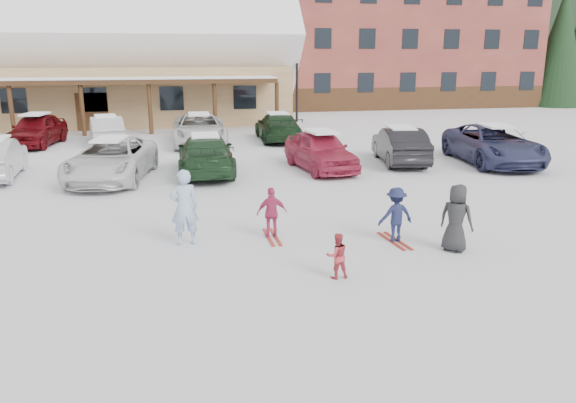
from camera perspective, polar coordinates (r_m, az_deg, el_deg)
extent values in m
plane|color=white|center=(12.68, -0.45, -5.58)|extent=(160.00, 160.00, 0.00)
cube|color=tan|center=(40.33, -21.29, 10.12)|extent=(28.00, 10.00, 3.60)
cube|color=#422814|center=(34.18, -23.17, 11.12)|extent=(25.20, 2.60, 0.25)
cube|color=white|center=(40.26, -21.80, 15.41)|extent=(29.12, 9.69, 9.69)
cube|color=maroon|center=(52.93, 9.22, 16.36)|extent=(24.00, 14.00, 12.00)
cube|color=maroon|center=(49.74, -8.44, 14.77)|extent=(7.00, 12.60, 9.00)
cube|color=#422814|center=(46.57, 11.97, 10.18)|extent=(24.00, 0.10, 1.80)
cylinder|color=black|center=(37.49, 0.91, 12.95)|extent=(0.16, 0.16, 6.38)
cube|color=black|center=(37.52, 0.93, 18.01)|extent=(0.50, 0.25, 0.25)
cylinder|color=black|center=(54.41, 25.43, 9.46)|extent=(0.60, 0.60, 1.32)
cone|color=black|center=(54.31, 26.11, 15.34)|extent=(4.84, 4.84, 9.90)
cylinder|color=black|center=(56.41, -2.94, 10.87)|extent=(0.60, 0.60, 1.08)
cone|color=black|center=(56.28, -3.00, 15.54)|extent=(3.96, 3.96, 8.10)
cylinder|color=black|center=(68.21, 21.19, 10.72)|extent=(0.60, 0.60, 1.38)
cone|color=black|center=(68.14, 21.66, 15.63)|extent=(5.06, 5.06, 10.35)
imported|color=#9EB9DD|center=(13.41, -10.49, -0.60)|extent=(0.71, 0.51, 1.83)
imported|color=#BC363F|center=(11.39, 5.01, -5.51)|extent=(0.48, 0.38, 0.95)
imported|color=#191E41|center=(13.68, 10.89, -1.34)|extent=(0.91, 0.58, 1.34)
cube|color=maroon|center=(13.88, 10.76, -3.95)|extent=(0.34, 1.41, 0.03)
imported|color=#BC2F5C|center=(13.75, -1.65, -1.16)|extent=(0.75, 0.32, 1.27)
cube|color=maroon|center=(13.93, -1.63, -3.61)|extent=(0.21, 1.40, 0.03)
imported|color=#262628|center=(13.34, 16.73, -1.62)|extent=(0.89, 0.90, 1.57)
imported|color=silver|center=(21.07, -17.50, 4.10)|extent=(3.30, 5.69, 1.49)
imported|color=#1D3C20|center=(21.38, -8.35, 4.74)|extent=(2.16, 5.08, 1.46)
imported|color=#AE2744|center=(21.92, 3.30, 5.19)|extent=(2.37, 4.65, 1.52)
imported|color=black|center=(23.71, 11.31, 5.61)|extent=(2.24, 4.67, 1.48)
imported|color=navy|center=(24.67, 20.14, 5.46)|extent=(3.18, 5.90, 1.57)
imported|color=#5E090F|center=(30.33, -24.18, 6.65)|extent=(2.51, 4.82, 1.56)
imported|color=silver|center=(29.72, -17.96, 6.93)|extent=(2.20, 4.45, 1.40)
imported|color=silver|center=(28.26, -8.99, 7.24)|extent=(2.66, 5.61, 1.55)
imported|color=#173118|center=(29.39, -1.03, 7.58)|extent=(2.12, 4.95, 1.42)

